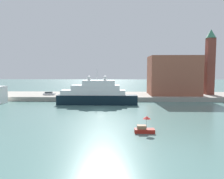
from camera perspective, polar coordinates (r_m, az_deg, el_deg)
ground at (r=65.12m, az=-3.10°, el=-5.09°), size 400.00×400.00×0.00m
quay_dock at (r=90.88m, az=-1.73°, el=-1.68°), size 110.00×20.44×1.57m
large_yacht at (r=73.76m, az=-4.06°, el=-1.38°), size 26.35×3.64×11.57m
small_motorboat at (r=41.86m, az=8.20°, el=-9.68°), size 3.66×1.58×3.08m
harbor_building at (r=92.40m, az=15.32°, el=3.48°), size 19.14×13.72×15.24m
bell_tower at (r=97.44m, az=23.69°, el=6.93°), size 4.01×4.01×25.68m
parked_car at (r=91.15m, az=-15.71°, el=-1.02°), size 4.55×1.63×1.24m
person_figure at (r=89.95m, az=-12.92°, el=-0.92°), size 0.36×0.36×1.56m
mooring_bollard at (r=81.99m, az=-2.39°, el=-1.58°), size 0.44×0.44×0.82m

